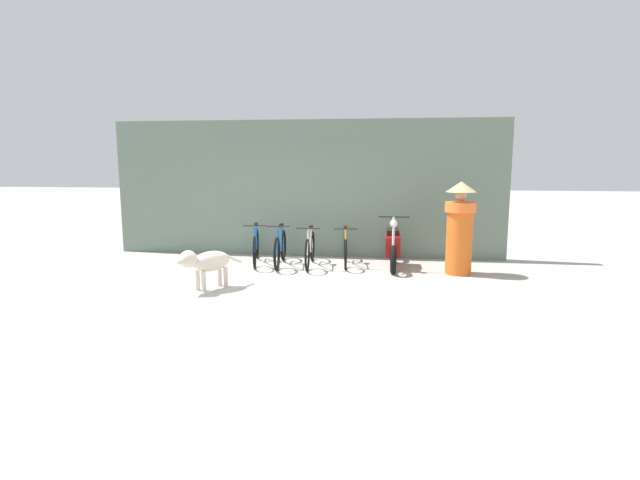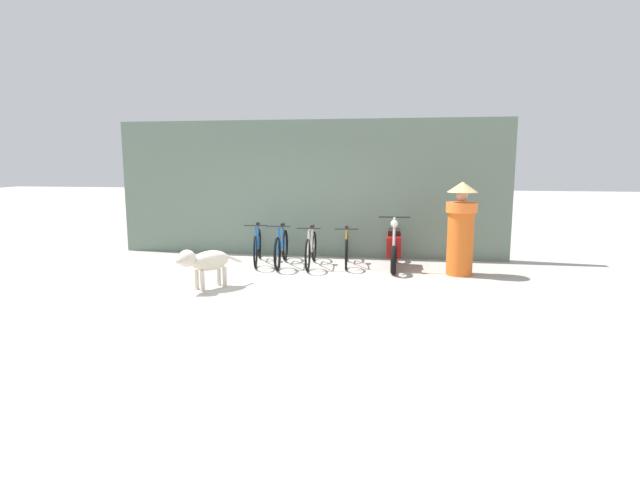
{
  "view_description": "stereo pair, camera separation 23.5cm",
  "coord_description": "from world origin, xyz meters",
  "views": [
    {
      "loc": [
        1.78,
        -7.92,
        2.07
      ],
      "look_at": [
        0.58,
        1.05,
        0.65
      ],
      "focal_mm": 28.0,
      "sensor_mm": 36.0,
      "label": 1
    },
    {
      "loc": [
        2.01,
        -7.89,
        2.07
      ],
      "look_at": [
        0.58,
        1.05,
        0.65
      ],
      "focal_mm": 28.0,
      "sensor_mm": 36.0,
      "label": 2
    }
  ],
  "objects": [
    {
      "name": "ground_plane",
      "position": [
        0.0,
        0.0,
        0.0
      ],
      "size": [
        60.0,
        60.0,
        0.0
      ],
      "primitive_type": "plane",
      "color": "#ADA89E"
    },
    {
      "name": "shop_wall_back",
      "position": [
        0.0,
        2.94,
        1.48
      ],
      "size": [
        8.62,
        0.2,
        2.97
      ],
      "color": "slate",
      "rests_on": "ground"
    },
    {
      "name": "bicycle_0",
      "position": [
        -0.87,
        1.91,
        0.35
      ],
      "size": [
        0.51,
        1.7,
        0.84
      ],
      "rotation": [
        0.0,
        0.0,
        -1.36
      ],
      "color": "black",
      "rests_on": "ground"
    },
    {
      "name": "bicycle_1",
      "position": [
        -0.33,
        1.76,
        0.35
      ],
      "size": [
        0.46,
        1.68,
        0.85
      ],
      "rotation": [
        0.0,
        0.0,
        -1.48
      ],
      "color": "black",
      "rests_on": "ground"
    },
    {
      "name": "bicycle_2",
      "position": [
        0.27,
        1.78,
        0.34
      ],
      "size": [
        0.46,
        1.66,
        0.82
      ],
      "rotation": [
        0.0,
        0.0,
        -1.52
      ],
      "color": "black",
      "rests_on": "ground"
    },
    {
      "name": "bicycle_3",
      "position": [
        0.96,
        2.01,
        0.33
      ],
      "size": [
        0.46,
        1.57,
        0.79
      ],
      "rotation": [
        0.0,
        0.0,
        -1.48
      ],
      "color": "black",
      "rests_on": "ground"
    },
    {
      "name": "motorcycle",
      "position": [
        1.91,
        1.91,
        0.41
      ],
      "size": [
        0.58,
        1.82,
        1.06
      ],
      "rotation": [
        0.0,
        0.0,
        -1.56
      ],
      "color": "black",
      "rests_on": "ground"
    },
    {
      "name": "stray_dog",
      "position": [
        -1.1,
        -0.32,
        0.47
      ],
      "size": [
        0.84,
        1.03,
        0.7
      ],
      "rotation": [
        0.0,
        0.0,
        4.06
      ],
      "color": "beige",
      "rests_on": "ground"
    },
    {
      "name": "person_in_robes",
      "position": [
        3.12,
        1.45,
        0.9
      ],
      "size": [
        0.58,
        0.58,
        1.72
      ],
      "rotation": [
        0.0,
        0.0,
        3.18
      ],
      "color": "orange",
      "rests_on": "ground"
    }
  ]
}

